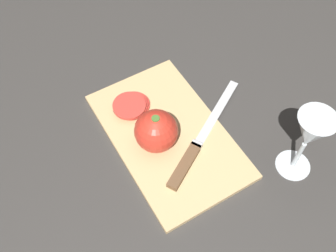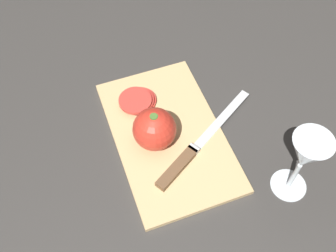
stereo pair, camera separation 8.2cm
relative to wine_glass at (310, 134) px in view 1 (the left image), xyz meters
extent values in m
plane|color=#383533|center=(0.12, 0.20, -0.12)|extent=(3.00, 3.00, 0.00)
cube|color=tan|center=(0.19, 0.19, -0.11)|extent=(0.37, 0.22, 0.01)
cylinder|color=silver|center=(0.00, 0.00, -0.12)|extent=(0.07, 0.07, 0.00)
cylinder|color=silver|center=(0.00, 0.00, -0.08)|extent=(0.01, 0.01, 0.08)
cone|color=silver|center=(0.00, 0.00, 0.01)|extent=(0.07, 0.07, 0.08)
cone|color=#DBCC84|center=(0.00, 0.00, -0.02)|extent=(0.03, 0.03, 0.04)
sphere|color=red|center=(0.18, 0.22, -0.06)|extent=(0.09, 0.09, 0.09)
cylinder|color=#47702D|center=(0.18, 0.22, -0.02)|extent=(0.02, 0.02, 0.01)
cube|color=silver|center=(0.18, 0.07, -0.11)|extent=(0.12, 0.18, 0.00)
cube|color=silver|center=(0.13, 0.15, -0.10)|extent=(0.03, 0.02, 0.01)
cube|color=brown|center=(0.11, 0.20, -0.10)|extent=(0.08, 0.11, 0.01)
cylinder|color=#D63D33|center=(0.29, 0.22, -0.10)|extent=(0.07, 0.07, 0.01)
cylinder|color=#D63D33|center=(0.29, 0.22, -0.10)|extent=(0.07, 0.07, 0.01)
cylinder|color=#D63D33|center=(0.29, 0.23, -0.09)|extent=(0.07, 0.07, 0.01)
camera|label=1|loc=(-0.20, 0.42, 0.60)|focal=42.00mm
camera|label=2|loc=(-0.23, 0.34, 0.60)|focal=42.00mm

